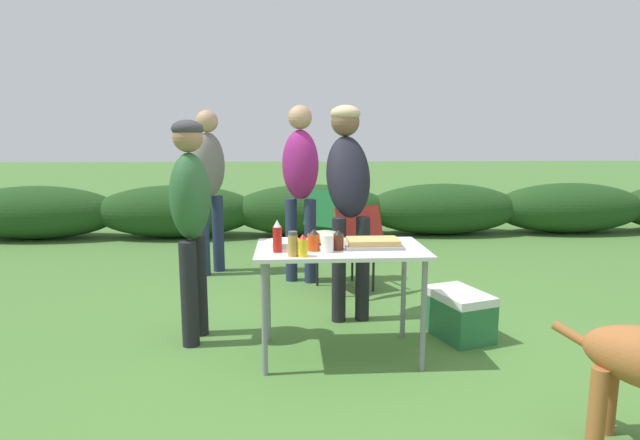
{
  "coord_description": "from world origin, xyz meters",
  "views": [
    {
      "loc": [
        -0.33,
        -3.17,
        1.43
      ],
      "look_at": [
        -0.12,
        0.19,
        0.89
      ],
      "focal_mm": 28.0,
      "sensor_mm": 36.0,
      "label": 1
    }
  ],
  "objects_px": {
    "mustard_bottle": "(303,246)",
    "standing_person_in_olive_jacket": "(191,208)",
    "plate_stack": "(283,244)",
    "ketchup_bottle": "(277,237)",
    "folding_table": "(340,259)",
    "standing_person_in_red_jacket": "(300,177)",
    "paper_cup_stack": "(327,243)",
    "bbq_sauce_bottle": "(338,240)",
    "standing_person_in_dark_puffer": "(209,177)",
    "spice_jar": "(293,244)",
    "standing_person_in_navy_coat": "(348,184)",
    "cooler_box": "(458,314)",
    "camp_chair_green_behind_table": "(330,218)",
    "hot_sauce_bottle": "(314,240)",
    "food_tray": "(373,243)",
    "camp_chair_near_hedge": "(351,243)",
    "mixing_bowl": "(325,237)"
  },
  "relations": [
    {
      "from": "spice_jar",
      "to": "mustard_bottle",
      "type": "bearing_deg",
      "value": -16.03
    },
    {
      "from": "standing_person_in_navy_coat",
      "to": "standing_person_in_olive_jacket",
      "type": "relative_size",
      "value": 1.09
    },
    {
      "from": "folding_table",
      "to": "plate_stack",
      "type": "bearing_deg",
      "value": 175.29
    },
    {
      "from": "bbq_sauce_bottle",
      "to": "spice_jar",
      "type": "xyz_separation_m",
      "value": [
        -0.29,
        -0.16,
        0.01
      ]
    },
    {
      "from": "paper_cup_stack",
      "to": "plate_stack",
      "type": "bearing_deg",
      "value": 149.87
    },
    {
      "from": "mustard_bottle",
      "to": "standing_person_in_red_jacket",
      "type": "height_order",
      "value": "standing_person_in_red_jacket"
    },
    {
      "from": "mustard_bottle",
      "to": "standing_person_in_olive_jacket",
      "type": "height_order",
      "value": "standing_person_in_olive_jacket"
    },
    {
      "from": "mustard_bottle",
      "to": "camp_chair_green_behind_table",
      "type": "height_order",
      "value": "mustard_bottle"
    },
    {
      "from": "ketchup_bottle",
      "to": "camp_chair_green_behind_table",
      "type": "bearing_deg",
      "value": 79.14
    },
    {
      "from": "spice_jar",
      "to": "camp_chair_green_behind_table",
      "type": "height_order",
      "value": "spice_jar"
    },
    {
      "from": "plate_stack",
      "to": "ketchup_bottle",
      "type": "relative_size",
      "value": 1.09
    },
    {
      "from": "paper_cup_stack",
      "to": "standing_person_in_dark_puffer",
      "type": "xyz_separation_m",
      "value": [
        -1.08,
        2.3,
        0.25
      ]
    },
    {
      "from": "spice_jar",
      "to": "hot_sauce_bottle",
      "type": "height_order",
      "value": "spice_jar"
    },
    {
      "from": "mixing_bowl",
      "to": "standing_person_in_red_jacket",
      "type": "height_order",
      "value": "standing_person_in_red_jacket"
    },
    {
      "from": "plate_stack",
      "to": "standing_person_in_dark_puffer",
      "type": "xyz_separation_m",
      "value": [
        -0.8,
        2.13,
        0.29
      ]
    },
    {
      "from": "ketchup_bottle",
      "to": "camp_chair_green_behind_table",
      "type": "xyz_separation_m",
      "value": [
        0.58,
        3.03,
        -0.37
      ]
    },
    {
      "from": "spice_jar",
      "to": "standing_person_in_red_jacket",
      "type": "distance_m",
      "value": 2.03
    },
    {
      "from": "paper_cup_stack",
      "to": "hot_sauce_bottle",
      "type": "xyz_separation_m",
      "value": [
        -0.08,
        0.04,
        0.01
      ]
    },
    {
      "from": "standing_person_in_navy_coat",
      "to": "cooler_box",
      "type": "distance_m",
      "value": 1.3
    },
    {
      "from": "mustard_bottle",
      "to": "standing_person_in_dark_puffer",
      "type": "height_order",
      "value": "standing_person_in_dark_puffer"
    },
    {
      "from": "hot_sauce_bottle",
      "to": "standing_person_in_olive_jacket",
      "type": "relative_size",
      "value": 0.09
    },
    {
      "from": "plate_stack",
      "to": "hot_sauce_bottle",
      "type": "distance_m",
      "value": 0.24
    },
    {
      "from": "spice_jar",
      "to": "standing_person_in_navy_coat",
      "type": "xyz_separation_m",
      "value": [
        0.45,
        1.0,
        0.27
      ]
    },
    {
      "from": "standing_person_in_olive_jacket",
      "to": "hot_sauce_bottle",
      "type": "bearing_deg",
      "value": -107.13
    },
    {
      "from": "camp_chair_near_hedge",
      "to": "food_tray",
      "type": "bearing_deg",
      "value": -114.17
    },
    {
      "from": "ketchup_bottle",
      "to": "camp_chair_green_behind_table",
      "type": "distance_m",
      "value": 3.1
    },
    {
      "from": "plate_stack",
      "to": "mustard_bottle",
      "type": "relative_size",
      "value": 1.62
    },
    {
      "from": "spice_jar",
      "to": "standing_person_in_dark_puffer",
      "type": "distance_m",
      "value": 2.56
    },
    {
      "from": "standing_person_in_dark_puffer",
      "to": "cooler_box",
      "type": "relative_size",
      "value": 3.13
    },
    {
      "from": "food_tray",
      "to": "camp_chair_near_hedge",
      "type": "distance_m",
      "value": 1.44
    },
    {
      "from": "ketchup_bottle",
      "to": "bbq_sauce_bottle",
      "type": "bearing_deg",
      "value": 5.52
    },
    {
      "from": "ketchup_bottle",
      "to": "cooler_box",
      "type": "xyz_separation_m",
      "value": [
        1.31,
        0.38,
        -0.67
      ]
    },
    {
      "from": "folding_table",
      "to": "mustard_bottle",
      "type": "xyz_separation_m",
      "value": [
        -0.25,
        -0.25,
        0.14
      ]
    },
    {
      "from": "bbq_sauce_bottle",
      "to": "camp_chair_green_behind_table",
      "type": "relative_size",
      "value": 0.16
    },
    {
      "from": "paper_cup_stack",
      "to": "standing_person_in_red_jacket",
      "type": "xyz_separation_m",
      "value": [
        -0.12,
        1.91,
        0.28
      ]
    },
    {
      "from": "bbq_sauce_bottle",
      "to": "standing_person_in_dark_puffer",
      "type": "xyz_separation_m",
      "value": [
        -1.15,
        2.24,
        0.24
      ]
    },
    {
      "from": "mixing_bowl",
      "to": "mustard_bottle",
      "type": "height_order",
      "value": "mustard_bottle"
    },
    {
      "from": "mixing_bowl",
      "to": "spice_jar",
      "type": "height_order",
      "value": "spice_jar"
    },
    {
      "from": "standing_person_in_navy_coat",
      "to": "paper_cup_stack",
      "type": "bearing_deg",
      "value": -110.18
    },
    {
      "from": "food_tray",
      "to": "mixing_bowl",
      "type": "relative_size",
      "value": 1.56
    },
    {
      "from": "folding_table",
      "to": "standing_person_in_dark_puffer",
      "type": "distance_m",
      "value": 2.49
    },
    {
      "from": "standing_person_in_dark_puffer",
      "to": "folding_table",
      "type": "bearing_deg",
      "value": -113.98
    },
    {
      "from": "standing_person_in_red_jacket",
      "to": "plate_stack",
      "type": "bearing_deg",
      "value": -74.05
    },
    {
      "from": "plate_stack",
      "to": "spice_jar",
      "type": "relative_size",
      "value": 1.47
    },
    {
      "from": "folding_table",
      "to": "spice_jar",
      "type": "height_order",
      "value": "spice_jar"
    },
    {
      "from": "paper_cup_stack",
      "to": "cooler_box",
      "type": "relative_size",
      "value": 0.19
    },
    {
      "from": "plate_stack",
      "to": "standing_person_in_red_jacket",
      "type": "height_order",
      "value": "standing_person_in_red_jacket"
    },
    {
      "from": "paper_cup_stack",
      "to": "camp_chair_near_hedge",
      "type": "relative_size",
      "value": 0.13
    },
    {
      "from": "spice_jar",
      "to": "standing_person_in_dark_puffer",
      "type": "relative_size",
      "value": 0.09
    },
    {
      "from": "mustard_bottle",
      "to": "standing_person_in_olive_jacket",
      "type": "distance_m",
      "value": 0.96
    }
  ]
}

